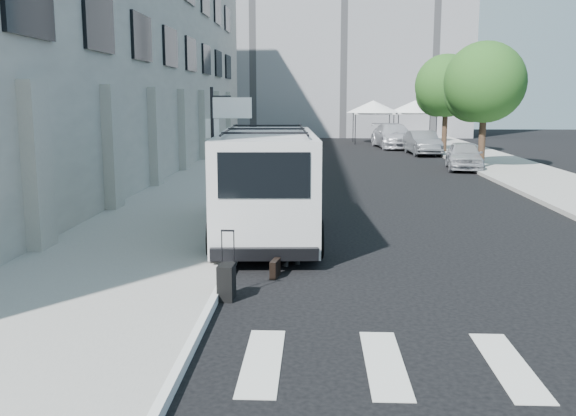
# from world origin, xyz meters

# --- Properties ---
(ground) EXTENTS (120.00, 120.00, 0.00)m
(ground) POSITION_xyz_m (0.00, 0.00, 0.00)
(ground) COLOR black
(ground) RESTS_ON ground
(sidewalk_left) EXTENTS (4.50, 48.00, 0.15)m
(sidewalk_left) POSITION_xyz_m (-4.25, 16.00, 0.07)
(sidewalk_left) COLOR gray
(sidewalk_left) RESTS_ON ground
(sidewalk_right) EXTENTS (4.00, 56.00, 0.15)m
(sidewalk_right) POSITION_xyz_m (9.00, 20.00, 0.07)
(sidewalk_right) COLOR gray
(sidewalk_right) RESTS_ON ground
(building_left) EXTENTS (10.00, 44.00, 12.00)m
(building_left) POSITION_xyz_m (-11.50, 18.00, 6.00)
(building_left) COLOR gray
(building_left) RESTS_ON ground
(sign_pole) EXTENTS (1.03, 0.07, 3.50)m
(sign_pole) POSITION_xyz_m (-2.36, 3.20, 2.65)
(sign_pole) COLOR black
(sign_pole) RESTS_ON sidewalk_left
(tree_near) EXTENTS (3.80, 3.83, 6.03)m
(tree_near) POSITION_xyz_m (7.50, 20.15, 3.97)
(tree_near) COLOR black
(tree_near) RESTS_ON ground
(tree_far) EXTENTS (3.80, 3.83, 6.03)m
(tree_far) POSITION_xyz_m (7.50, 29.15, 3.97)
(tree_far) COLOR black
(tree_far) RESTS_ON ground
(tent_left) EXTENTS (4.00, 4.00, 3.20)m
(tent_left) POSITION_xyz_m (4.00, 38.00, 2.71)
(tent_left) COLOR black
(tent_left) RESTS_ON ground
(tent_right) EXTENTS (4.00, 4.00, 3.20)m
(tent_right) POSITION_xyz_m (7.20, 38.50, 2.71)
(tent_right) COLOR black
(tent_right) RESTS_ON ground
(businessman) EXTENTS (0.70, 0.69, 1.64)m
(businessman) POSITION_xyz_m (-0.81, 1.91, 0.82)
(businessman) COLOR #313133
(businessman) RESTS_ON ground
(briefcase) EXTENTS (0.19, 0.45, 0.34)m
(briefcase) POSITION_xyz_m (-1.08, 1.01, 0.17)
(briefcase) COLOR black
(briefcase) RESTS_ON ground
(suitcase) EXTENTS (0.28, 0.44, 1.18)m
(suitcase) POSITION_xyz_m (-1.83, -0.41, 0.31)
(suitcase) COLOR black
(suitcase) RESTS_ON ground
(cargo_van) EXTENTS (2.76, 7.04, 2.58)m
(cargo_van) POSITION_xyz_m (-1.51, 4.74, 1.33)
(cargo_van) COLOR silver
(cargo_van) RESTS_ON ground
(parked_car_a) EXTENTS (2.14, 4.17, 1.36)m
(parked_car_a) POSITION_xyz_m (6.80, 20.05, 0.68)
(parked_car_a) COLOR #ABACB3
(parked_car_a) RESTS_ON ground
(parked_car_b) EXTENTS (1.79, 4.44, 1.44)m
(parked_car_b) POSITION_xyz_m (6.13, 28.10, 0.72)
(parked_car_b) COLOR #56595D
(parked_car_b) RESTS_ON ground
(parked_car_c) EXTENTS (2.92, 5.89, 1.65)m
(parked_car_c) POSITION_xyz_m (5.00, 33.34, 0.82)
(parked_car_c) COLOR #B2B4BB
(parked_car_c) RESTS_ON ground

